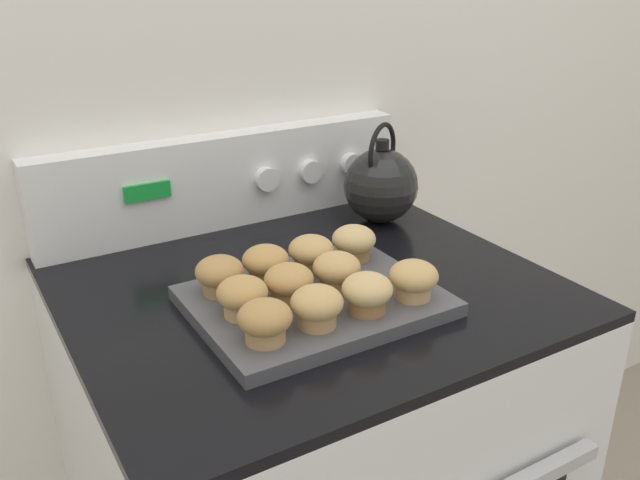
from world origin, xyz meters
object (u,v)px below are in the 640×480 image
object	(u,v)px
muffin_r0_c3	(414,279)
tea_kettle	(381,184)
muffin_r1_c2	(337,270)
muffin_pan	(314,301)
muffin_r1_c1	(289,283)
muffin_r1_c0	(242,296)
muffin_r2_c2	(311,253)
muffin_r2_c0	(220,274)
muffin_r0_c2	(367,293)
muffin_r2_c1	(266,263)
muffin_r0_c0	(265,321)
muffin_r2_c3	(354,242)
muffin_r0_c1	(317,306)

from	to	relation	value
muffin_r0_c3	tea_kettle	size ratio (longest dim) A/B	0.37
muffin_r1_c2	muffin_pan	bearing A→B (deg)	-178.74
muffin_r1_c1	muffin_r1_c0	bearing A→B (deg)	-177.57
tea_kettle	muffin_r2_c2	bearing A→B (deg)	-147.03
muffin_pan	muffin_r1_c0	xyz separation A→B (m)	(-0.12, -0.00, 0.04)
muffin_r0_c3	muffin_r1_c2	distance (m)	0.12
muffin_r2_c0	muffin_r0_c3	bearing A→B (deg)	-34.00
muffin_r0_c3	muffin_r0_c2	bearing A→B (deg)	-179.92
muffin_r1_c0	muffin_r2_c1	distance (m)	0.12
muffin_r1_c2	muffin_r2_c0	xyz separation A→B (m)	(-0.16, 0.08, 0.00)
muffin_r2_c2	muffin_r1_c1	bearing A→B (deg)	-136.95
muffin_r0_c0	tea_kettle	size ratio (longest dim) A/B	0.37
muffin_r0_c0	muffin_r2_c1	size ratio (longest dim) A/B	1.00
muffin_r0_c2	tea_kettle	size ratio (longest dim) A/B	0.37
muffin_pan	muffin_r0_c0	world-z (taller)	muffin_r0_c0
muffin_pan	muffin_r2_c1	distance (m)	0.10
muffin_pan	muffin_r0_c2	size ratio (longest dim) A/B	4.93
muffin_r0_c3	muffin_r1_c1	distance (m)	0.19
muffin_r2_c1	tea_kettle	world-z (taller)	tea_kettle
muffin_r2_c3	muffin_r0_c0	bearing A→B (deg)	-147.00
muffin_r0_c0	muffin_r1_c1	distance (m)	0.12
muffin_r2_c3	muffin_r0_c3	bearing A→B (deg)	-90.33
muffin_r0_c1	muffin_r0_c2	xyz separation A→B (m)	(0.08, -0.00, 0.00)
muffin_r1_c0	muffin_r2_c2	world-z (taller)	same
muffin_r0_c0	muffin_r2_c0	size ratio (longest dim) A/B	1.00
muffin_r0_c3	muffin_r2_c3	size ratio (longest dim) A/B	1.00
muffin_r1_c2	muffin_r2_c3	size ratio (longest dim) A/B	1.00
muffin_r2_c0	muffin_r2_c2	size ratio (longest dim) A/B	1.00
tea_kettle	muffin_r0_c2	bearing A→B (deg)	-128.21
muffin_r1_c0	tea_kettle	distance (m)	0.50
muffin_r0_c0	muffin_r1_c1	xyz separation A→B (m)	(0.08, 0.08, 0.00)
muffin_r1_c2	muffin_r2_c0	world-z (taller)	same
muffin_r1_c1	muffin_r1_c2	xyz separation A→B (m)	(0.08, -0.00, 0.00)
tea_kettle	muffin_r0_c0	bearing A→B (deg)	-142.20
muffin_pan	muffin_r0_c3	xyz separation A→B (m)	(0.13, -0.08, 0.04)
muffin_r2_c1	muffin_r2_c3	distance (m)	0.17
muffin_r0_c3	muffin_r2_c0	size ratio (longest dim) A/B	1.00
muffin_r0_c0	muffin_r1_c0	bearing A→B (deg)	87.27
muffin_pan	muffin_r2_c2	size ratio (longest dim) A/B	4.93
muffin_r0_c3	muffin_r2_c3	xyz separation A→B (m)	(0.00, 0.17, 0.00)
muffin_r2_c2	tea_kettle	distance (m)	0.31
muffin_r2_c2	tea_kettle	bearing A→B (deg)	32.97
muffin_r0_c2	muffin_r2_c2	distance (m)	0.17
muffin_r2_c1	muffin_r2_c3	size ratio (longest dim) A/B	1.00
muffin_r0_c1	muffin_r2_c0	xyz separation A→B (m)	(-0.08, 0.16, 0.00)
muffin_r1_c1	muffin_r1_c2	distance (m)	0.08
muffin_r1_c0	muffin_r0_c3	bearing A→B (deg)	-18.57
muffin_r0_c1	tea_kettle	world-z (taller)	tea_kettle
muffin_r2_c3	muffin_r1_c2	bearing A→B (deg)	-136.69
muffin_r0_c2	muffin_r2_c3	bearing A→B (deg)	62.50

